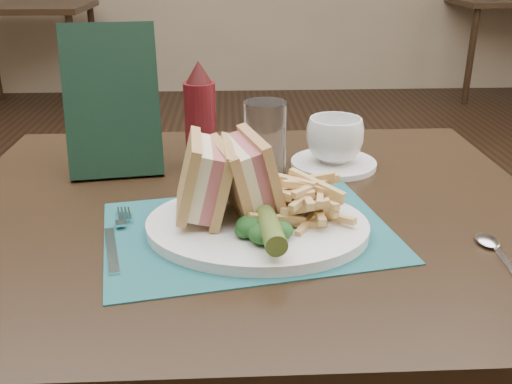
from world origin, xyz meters
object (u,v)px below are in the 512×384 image
drinking_glass (265,141)px  ketchup_bottle (200,116)px  table_bg_right (503,48)px  sandwich_half_a (189,178)px  plate (257,226)px  placemat (248,231)px  saucer (333,164)px  table_bg_left (31,58)px  coffee_cup (335,140)px  sandwich_half_b (232,177)px  check_presenter (112,101)px

drinking_glass → ketchup_bottle: ketchup_bottle is taller
table_bg_right → sandwich_half_a: sandwich_half_a is taller
plate → table_bg_right: bearing=68.2°
placemat → sandwich_half_a: sandwich_half_a is taller
plate → drinking_glass: size_ratio=2.31×
sandwich_half_a → saucer: (0.24, 0.23, -0.07)m
table_bg_left → ketchup_bottle: size_ratio=4.84×
table_bg_right → sandwich_half_a: (-2.26, -3.85, 0.45)m
coffee_cup → saucer: bearing=0.0°
table_bg_left → placemat: size_ratio=2.36×
plate → ketchup_bottle: ketchup_bottle is taller
drinking_glass → coffee_cup: bearing=21.2°
table_bg_left → table_bg_right: same height
sandwich_half_b → saucer: size_ratio=0.75×
table_bg_left → ketchup_bottle: bearing=-67.3°
placemat → plate: plate is taller
saucer → check_presenter: 0.39m
sandwich_half_b → table_bg_left: bearing=96.6°
table_bg_right → sandwich_half_b: size_ratio=7.95×
saucer → drinking_glass: size_ratio=1.15×
check_presenter → table_bg_left: bearing=102.4°
plate → saucer: (0.15, 0.25, -0.00)m
saucer → sandwich_half_b: bearing=-128.3°
table_bg_right → placemat: (-2.18, -3.87, 0.38)m
sandwich_half_a → coffee_cup: 0.33m
sandwich_half_a → ketchup_bottle: 0.24m
saucer → ketchup_bottle: (-0.23, 0.01, 0.09)m
sandwich_half_b → drinking_glass: (0.06, 0.18, -0.01)m
table_bg_left → saucer: bearing=-64.0°
saucer → ketchup_bottle: size_ratio=0.81×
placemat → saucer: 0.29m
sandwich_half_a → saucer: sandwich_half_a is taller
plate → sandwich_half_b: size_ratio=2.65×
ketchup_bottle → sandwich_half_b: bearing=-77.5°
plate → sandwich_half_a: bearing=175.9°
table_bg_left → drinking_glass: drinking_glass is taller
sandwich_half_a → saucer: 0.34m
table_bg_right → saucer: size_ratio=6.00×
saucer → table_bg_left: bearing=116.0°
sandwich_half_b → check_presenter: check_presenter is taller
placemat → sandwich_half_b: 0.08m
placemat → drinking_glass: (0.03, 0.20, 0.06)m
table_bg_left → plate: bearing=-67.6°
sandwich_half_b → coffee_cup: (0.18, 0.23, -0.02)m
table_bg_right → drinking_glass: bearing=-120.3°
saucer → coffee_cup: coffee_cup is taller
plate → sandwich_half_b: (-0.03, 0.02, 0.06)m
check_presenter → coffee_cup: bearing=-7.7°
table_bg_right → table_bg_left: bearing=-175.1°
placemat → coffee_cup: coffee_cup is taller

